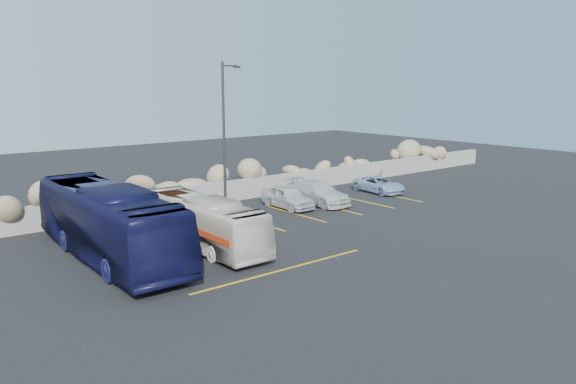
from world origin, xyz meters
TOP-DOWN VIEW (x-y plane):
  - ground at (0.00, 0.00)m, footprint 90.00×90.00m
  - seawall at (0.00, 12.00)m, footprint 60.00×0.40m
  - riprap_pile at (0.00, 13.20)m, footprint 54.00×2.80m
  - parking_lines at (4.64, 5.57)m, footprint 18.16×9.36m
  - lamppost at (2.56, 9.50)m, footprint 1.14×0.18m
  - vintage_bus at (-1.72, 4.72)m, footprint 1.95×7.90m
  - tour_coach at (-5.44, 5.74)m, footprint 2.73×10.66m
  - car_a at (5.90, 8.38)m, footprint 1.61×3.72m
  - car_c at (7.94, 8.11)m, footprint 1.86×4.47m
  - car_d at (13.35, 8.18)m, footprint 2.02×3.82m

SIDE VIEW (x-z plane):
  - ground at x=0.00m, z-range 0.00..0.00m
  - parking_lines at x=4.64m, z-range 0.00..0.01m
  - car_d at x=13.35m, z-range 0.00..1.02m
  - seawall at x=0.00m, z-range 0.00..1.20m
  - car_a at x=5.90m, z-range 0.00..1.25m
  - car_c at x=7.94m, z-range 0.00..1.29m
  - vintage_bus at x=-1.72m, z-range 0.00..2.19m
  - riprap_pile at x=0.00m, z-range 0.00..2.60m
  - tour_coach at x=-5.44m, z-range 0.00..2.95m
  - lamppost at x=2.56m, z-range 0.30..8.30m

